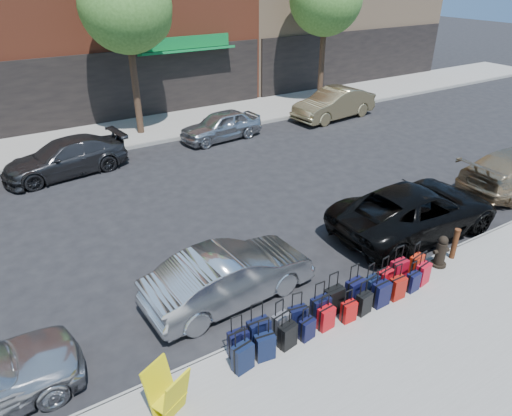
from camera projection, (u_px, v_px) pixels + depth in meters
ground at (231, 226)px, 13.82m from camera, size 120.00×120.00×0.00m
sidewalk_near at (392, 365)px, 8.90m from camera, size 60.00×4.00×0.15m
sidewalk_far at (127, 133)px, 21.30m from camera, size 60.00×4.00×0.15m
curb_near at (326, 307)px, 10.42m from camera, size 60.00×0.08×0.15m
curb_far at (142, 145)px, 19.78m from camera, size 60.00×0.08×0.15m
tree_center at (129, 9)px, 18.71m from camera, size 3.80×3.80×7.27m
tree_right at (328, 0)px, 23.59m from camera, size 3.80×3.80×7.27m
suitcase_front_0 at (238, 344)px, 8.88m from camera, size 0.41×0.24×0.96m
suitcase_front_1 at (259, 334)px, 9.06m from camera, size 0.46×0.26×1.08m
suitcase_front_2 at (281, 325)px, 9.37m from camera, size 0.39×0.26×0.89m
suitcase_front_3 at (297, 318)px, 9.53m from camera, size 0.41×0.27×0.92m
suitcase_front_4 at (320, 310)px, 9.74m from camera, size 0.42×0.24×1.00m
suitcase_front_5 at (334, 301)px, 9.99m from camera, size 0.43×0.24×1.03m
suitcase_front_6 at (354, 292)px, 10.24m from camera, size 0.45×0.27×1.04m
suitcase_front_7 at (371, 287)px, 10.47m from camera, size 0.40×0.26×0.90m
suitcase_front_8 at (385, 280)px, 10.69m from camera, size 0.40×0.25×0.92m
suitcase_front_9 at (398, 272)px, 10.95m from camera, size 0.42×0.24×1.00m
suitcase_front_10 at (416, 266)px, 11.22m from camera, size 0.41×0.28×0.92m
suitcase_back_0 at (243, 357)px, 8.58m from camera, size 0.43×0.29×0.95m
suitcase_back_1 at (265, 347)px, 8.83m from camera, size 0.41×0.28×0.91m
suitcase_back_2 at (288, 336)px, 9.11m from camera, size 0.40×0.27×0.87m
suitcase_back_3 at (307, 329)px, 9.32m from camera, size 0.35×0.23×0.77m
suitcase_back_4 at (326, 318)px, 9.58m from camera, size 0.37×0.23×0.85m
suitcase_back_5 at (349, 311)px, 9.79m from camera, size 0.33×0.20×0.78m
suitcase_back_6 at (364, 303)px, 10.01m from camera, size 0.37×0.24×0.83m
suitcase_back_7 at (381, 294)px, 10.23m from camera, size 0.41×0.24×0.96m
suitcase_back_8 at (397, 288)px, 10.45m from camera, size 0.38×0.22×0.90m
suitcase_back_9 at (413, 282)px, 10.71m from camera, size 0.34×0.21×0.79m
suitcase_back_10 at (423, 274)px, 10.95m from camera, size 0.40×0.27×0.88m
fire_hydrant at (441, 252)px, 11.55m from camera, size 0.44×0.39×0.86m
bollard at (455, 243)px, 11.83m from camera, size 0.16×0.16×0.86m
display_rack at (168, 393)px, 7.62m from camera, size 0.77×0.79×1.00m
car_near_1 at (230, 276)px, 10.48m from camera, size 4.11×1.65×1.33m
car_near_2 at (416, 210)px, 13.15m from camera, size 5.32×2.56×1.46m
car_far_1 at (65, 157)px, 16.97m from camera, size 4.70×2.39×1.31m
car_far_2 at (221, 125)px, 20.43m from camera, size 3.88×1.84×1.28m
car_far_3 at (334, 104)px, 23.21m from camera, size 4.73×2.04×1.51m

